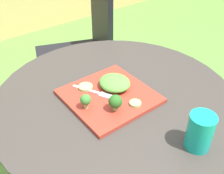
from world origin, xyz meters
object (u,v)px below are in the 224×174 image
object	(u,v)px
salad_plate	(109,96)
drinking_glass	(200,133)
patio_chair	(85,44)
fork	(95,92)

from	to	relation	value
salad_plate	drinking_glass	bearing A→B (deg)	-78.90
patio_chair	fork	size ratio (longest dim) A/B	6.21
drinking_glass	fork	size ratio (longest dim) A/B	0.78
patio_chair	fork	xyz separation A→B (m)	(-0.39, -0.69, 0.21)
salad_plate	fork	distance (m)	0.05
patio_chair	fork	distance (m)	0.81
patio_chair	drinking_glass	size ratio (longest dim) A/B	7.93
drinking_glass	fork	bearing A→B (deg)	104.95
patio_chair	drinking_glass	distance (m)	1.12
salad_plate	fork	xyz separation A→B (m)	(-0.03, 0.04, 0.01)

